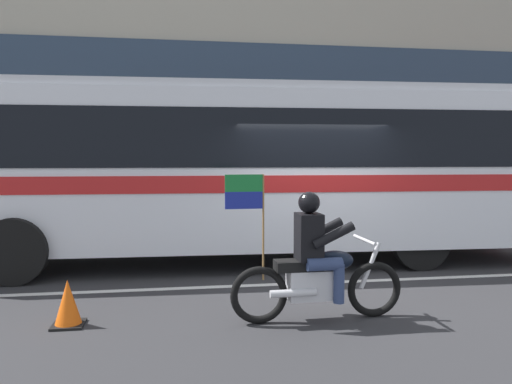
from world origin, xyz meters
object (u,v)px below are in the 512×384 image
Objects in this scene: fire_hydrant at (213,216)px; traffic_cone at (68,304)px; motorcycle_with_rider at (316,266)px; transit_bus at (234,161)px.

fire_hydrant reaches higher than traffic_cone.
traffic_cone is (-2.92, 0.25, -0.41)m from motorcycle_with_rider.
transit_bus is 15.34× the size of fire_hydrant.
transit_bus reaches higher than motorcycle_with_rider.
traffic_cone is at bearing 175.19° from motorcycle_with_rider.
traffic_cone is at bearing -109.18° from fire_hydrant.
fire_hydrant is at bearing 97.73° from motorcycle_with_rider.
traffic_cone is (-2.08, -5.97, -0.26)m from fire_hydrant.
transit_bus reaches higher than fire_hydrant.
motorcycle_with_rider is 3.99× the size of traffic_cone.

